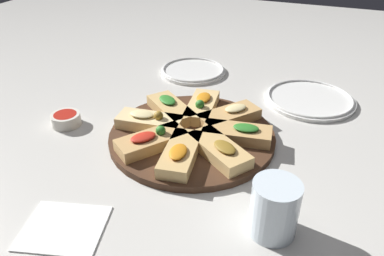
{
  "coord_description": "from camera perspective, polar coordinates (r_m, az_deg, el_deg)",
  "views": [
    {
      "loc": [
        0.28,
        -0.71,
        0.5
      ],
      "look_at": [
        0.0,
        0.0,
        0.03
      ],
      "focal_mm": 35.0,
      "sensor_mm": 36.0,
      "label": 1
    }
  ],
  "objects": [
    {
      "name": "ground_plane",
      "position": [
        0.92,
        0.0,
        -1.64
      ],
      "size": [
        3.0,
        3.0,
        0.0
      ],
      "primitive_type": "plane",
      "color": "beige"
    },
    {
      "name": "serving_board",
      "position": [
        0.91,
        0.0,
        -1.2
      ],
      "size": [
        0.4,
        0.4,
        0.02
      ],
      "primitive_type": "cylinder",
      "color": "#422819",
      "rests_on": "ground_plane"
    },
    {
      "name": "focaccia_slice_0",
      "position": [
        0.82,
        4.17,
        -3.29
      ],
      "size": [
        0.17,
        0.15,
        0.04
      ],
      "color": "tan",
      "rests_on": "serving_board"
    },
    {
      "name": "focaccia_slice_1",
      "position": [
        0.89,
        6.95,
        -0.78
      ],
      "size": [
        0.17,
        0.09,
        0.04
      ],
      "color": "tan",
      "rests_on": "serving_board"
    },
    {
      "name": "focaccia_slice_2",
      "position": [
        0.95,
        5.7,
        1.84
      ],
      "size": [
        0.15,
        0.17,
        0.04
      ],
      "color": "tan",
      "rests_on": "serving_board"
    },
    {
      "name": "focaccia_slice_3",
      "position": [
        0.99,
        1.51,
        3.31
      ],
      "size": [
        0.09,
        0.17,
        0.05
      ],
      "color": "#DBB775",
      "rests_on": "serving_board"
    },
    {
      "name": "focaccia_slice_4",
      "position": [
        0.98,
        -3.25,
        2.96
      ],
      "size": [
        0.17,
        0.15,
        0.04
      ],
      "color": "tan",
      "rests_on": "serving_board"
    },
    {
      "name": "focaccia_slice_5",
      "position": [
        0.93,
        -6.49,
        1.04
      ],
      "size": [
        0.17,
        0.08,
        0.05
      ],
      "color": "#E5C689",
      "rests_on": "serving_board"
    },
    {
      "name": "focaccia_slice_6",
      "position": [
        0.86,
        -6.19,
        -1.94
      ],
      "size": [
        0.15,
        0.17,
        0.05
      ],
      "color": "tan",
      "rests_on": "serving_board"
    },
    {
      "name": "focaccia_slice_7",
      "position": [
        0.81,
        -1.77,
        -3.9
      ],
      "size": [
        0.09,
        0.17,
        0.04
      ],
      "color": "tan",
      "rests_on": "serving_board"
    },
    {
      "name": "plate_left",
      "position": [
        1.28,
        0.17,
        8.78
      ],
      "size": [
        0.22,
        0.22,
        0.02
      ],
      "color": "white",
      "rests_on": "ground_plane"
    },
    {
      "name": "plate_right",
      "position": [
        1.14,
        17.49,
        4.28
      ],
      "size": [
        0.26,
        0.26,
        0.02
      ],
      "color": "white",
      "rests_on": "ground_plane"
    },
    {
      "name": "water_glass",
      "position": [
        0.67,
        12.44,
        -11.89
      ],
      "size": [
        0.08,
        0.08,
        0.11
      ],
      "primitive_type": "cylinder",
      "color": "silver",
      "rests_on": "ground_plane"
    },
    {
      "name": "napkin_stack",
      "position": [
        0.73,
        -18.95,
        -14.09
      ],
      "size": [
        0.17,
        0.15,
        0.01
      ],
      "primitive_type": "cube",
      "rotation": [
        0.0,
        0.0,
        0.26
      ],
      "color": "white",
      "rests_on": "ground_plane"
    },
    {
      "name": "dipping_bowl",
      "position": [
        1.02,
        -18.66,
        1.3
      ],
      "size": [
        0.07,
        0.07,
        0.03
      ],
      "color": "silver",
      "rests_on": "ground_plane"
    }
  ]
}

